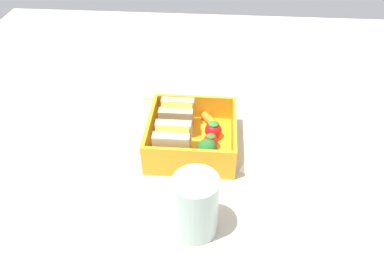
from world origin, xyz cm
name	(u,v)px	position (x,y,z in cm)	size (l,w,h in cm)	color
ground_plane	(192,151)	(0.00, 0.00, -1.00)	(120.00, 120.00, 2.00)	beige
bento_tray	(192,144)	(0.00, 0.00, 0.60)	(15.13, 14.84, 1.20)	gold
bento_rim	(192,131)	(0.00, 0.00, 3.47)	(15.13, 14.84, 4.53)	gold
sandwich_left	(173,141)	(-3.33, 2.93, 3.80)	(4.96, 5.87, 5.20)	beige
sandwich_center_left	(177,117)	(3.33, 2.93, 3.80)	(4.96, 5.87, 5.20)	tan
broccoli_floret	(207,150)	(-5.00, -2.74, 3.90)	(3.20, 3.20, 4.49)	#88CC6A
strawberry_left	(211,141)	(-1.30, -3.29, 2.57)	(2.49, 2.49, 3.09)	red
strawberry_far_left	(213,130)	(1.49, -3.59, 2.79)	(2.93, 2.93, 3.53)	red
carrot_stick_far_left	(210,120)	(5.29, -2.89, 1.95)	(1.50, 1.50, 3.85)	orange
chopstick_pair	(189,99)	(14.08, 1.79, 0.35)	(3.39, 18.99, 0.70)	tan
drinking_glass	(196,206)	(-17.24, -1.84, 4.82)	(6.10, 6.10, 9.64)	silver
folded_napkin	(284,157)	(-1.66, -15.84, 0.20)	(13.26, 11.41, 0.40)	white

